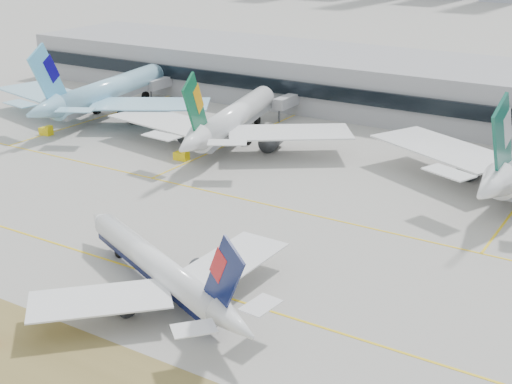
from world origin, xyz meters
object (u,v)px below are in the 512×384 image
Objects in this scene: widebody_korean at (105,93)px; terminal at (438,90)px; taxiing_airliner at (161,270)px; widebody_eva at (232,120)px.

terminal is at bearing -67.09° from widebody_korean.
terminal is (0.26, 124.00, 3.52)m from taxiing_airliner.
terminal is (80.20, 50.15, 0.91)m from widebody_korean.
terminal is at bearing -66.91° from taxiing_airliner.
widebody_korean is (-79.94, 73.86, 2.61)m from taxiing_airliner.
widebody_eva is 0.22× the size of terminal.
taxiing_airliner is 77.67m from widebody_eva.
widebody_korean is 94.59m from terminal.
taxiing_airliner is 0.75× the size of widebody_eva.
widebody_korean is at bearing -19.52° from taxiing_airliner.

